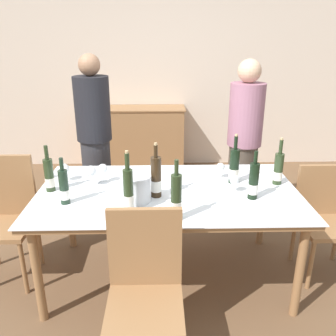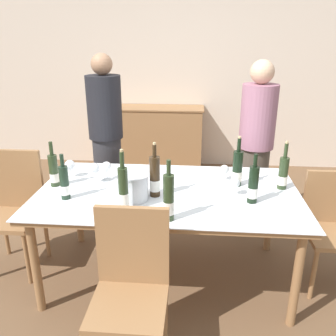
# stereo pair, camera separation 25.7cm
# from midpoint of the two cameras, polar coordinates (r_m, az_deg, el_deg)

# --- Properties ---
(ground_plane) EXTENTS (12.00, 12.00, 0.00)m
(ground_plane) POSITION_cam_midpoint_polar(r_m,az_deg,el_deg) (3.03, -2.54, -16.82)
(ground_plane) COLOR brown
(back_wall) EXTENTS (8.00, 0.10, 2.80)m
(back_wall) POSITION_cam_midpoint_polar(r_m,az_deg,el_deg) (5.18, -2.27, 15.74)
(back_wall) COLOR beige
(back_wall) RESTS_ON ground_plane
(sideboard_cabinet) EXTENTS (1.43, 0.46, 0.90)m
(sideboard_cabinet) POSITION_cam_midpoint_polar(r_m,az_deg,el_deg) (5.08, -6.90, 4.62)
(sideboard_cabinet) COLOR #996B42
(sideboard_cabinet) RESTS_ON ground_plane
(dining_table) EXTENTS (1.93, 1.10, 0.75)m
(dining_table) POSITION_cam_midpoint_polar(r_m,az_deg,el_deg) (2.66, -2.77, -4.91)
(dining_table) COLOR #996B42
(dining_table) RESTS_ON ground_plane
(ice_bucket) EXTENTS (0.20, 0.20, 0.19)m
(ice_bucket) POSITION_cam_midpoint_polar(r_m,az_deg,el_deg) (2.46, -8.04, -3.25)
(ice_bucket) COLOR silver
(ice_bucket) RESTS_ON dining_table
(wine_bottle_0) EXTENTS (0.07, 0.07, 0.40)m
(wine_bottle_0) POSITION_cam_midpoint_polar(r_m,az_deg,el_deg) (2.18, -2.05, -5.02)
(wine_bottle_0) COLOR #28381E
(wine_bottle_0) RESTS_ON dining_table
(wine_bottle_1) EXTENTS (0.08, 0.08, 0.40)m
(wine_bottle_1) POSITION_cam_midpoint_polar(r_m,az_deg,el_deg) (2.50, -4.87, -1.69)
(wine_bottle_1) COLOR #332314
(wine_bottle_1) RESTS_ON dining_table
(wine_bottle_2) EXTENTS (0.07, 0.07, 0.35)m
(wine_bottle_2) POSITION_cam_midpoint_polar(r_m,az_deg,el_deg) (2.51, 10.75, -2.27)
(wine_bottle_2) COLOR black
(wine_bottle_2) RESTS_ON dining_table
(wine_bottle_3) EXTENTS (0.07, 0.07, 0.35)m
(wine_bottle_3) POSITION_cam_midpoint_polar(r_m,az_deg,el_deg) (2.78, -21.07, -1.18)
(wine_bottle_3) COLOR #28381E
(wine_bottle_3) RESTS_ON dining_table
(wine_bottle_4) EXTENTS (0.07, 0.07, 0.37)m
(wine_bottle_4) POSITION_cam_midpoint_polar(r_m,az_deg,el_deg) (2.80, 14.81, -0.23)
(wine_bottle_4) COLOR #28381E
(wine_bottle_4) RESTS_ON dining_table
(wine_bottle_5) EXTENTS (0.07, 0.07, 0.42)m
(wine_bottle_5) POSITION_cam_midpoint_polar(r_m,az_deg,el_deg) (2.29, -9.59, -3.88)
(wine_bottle_5) COLOR #28381E
(wine_bottle_5) RESTS_ON dining_table
(wine_bottle_6) EXTENTS (0.08, 0.08, 0.39)m
(wine_bottle_6) POSITION_cam_midpoint_polar(r_m,az_deg,el_deg) (2.76, 7.97, 0.17)
(wine_bottle_6) COLOR black
(wine_bottle_6) RESTS_ON dining_table
(wine_bottle_7) EXTENTS (0.06, 0.06, 0.33)m
(wine_bottle_7) POSITION_cam_midpoint_polar(r_m,az_deg,el_deg) (2.54, -19.16, -3.04)
(wine_bottle_7) COLOR #1E3323
(wine_bottle_7) RESTS_ON dining_table
(wine_glass_0) EXTENTS (0.08, 0.08, 0.14)m
(wine_glass_0) POSITION_cam_midpoint_polar(r_m,az_deg,el_deg) (2.93, -18.80, -0.25)
(wine_glass_0) COLOR white
(wine_glass_0) RESTS_ON dining_table
(wine_glass_1) EXTENTS (0.08, 0.08, 0.15)m
(wine_glass_1) POSITION_cam_midpoint_polar(r_m,az_deg,el_deg) (2.82, -13.00, -0.27)
(wine_glass_1) COLOR white
(wine_glass_1) RESTS_ON dining_table
(wine_glass_2) EXTENTS (0.07, 0.07, 0.13)m
(wine_glass_2) POSITION_cam_midpoint_polar(r_m,az_deg,el_deg) (2.60, 7.85, -2.05)
(wine_glass_2) COLOR white
(wine_glass_2) RESTS_ON dining_table
(wine_glass_3) EXTENTS (0.09, 0.09, 0.16)m
(wine_glass_3) POSITION_cam_midpoint_polar(r_m,az_deg,el_deg) (2.77, -14.88, -0.65)
(wine_glass_3) COLOR white
(wine_glass_3) RESTS_ON dining_table
(wine_glass_4) EXTENTS (0.07, 0.07, 0.13)m
(wine_glass_4) POSITION_cam_midpoint_polar(r_m,az_deg,el_deg) (2.85, 5.89, -0.03)
(wine_glass_4) COLOR white
(wine_glass_4) RESTS_ON dining_table
(chair_left_end) EXTENTS (0.42, 0.42, 0.98)m
(chair_left_end) POSITION_cam_midpoint_polar(r_m,az_deg,el_deg) (3.10, -26.76, -6.19)
(chair_left_end) COLOR #996B42
(chair_left_end) RESTS_ON ground_plane
(chair_right_end) EXTENTS (0.42, 0.42, 0.87)m
(chair_right_end) POSITION_cam_midpoint_polar(r_m,az_deg,el_deg) (3.06, 21.76, -6.83)
(chair_right_end) COLOR #996B42
(chair_right_end) RESTS_ON ground_plane
(chair_near_front) EXTENTS (0.42, 0.42, 0.95)m
(chair_near_front) POSITION_cam_midpoint_polar(r_m,az_deg,el_deg) (2.10, -7.40, -17.96)
(chair_near_front) COLOR #996B42
(chair_near_front) RESTS_ON ground_plane
(person_host) EXTENTS (0.33, 0.33, 1.69)m
(person_host) POSITION_cam_midpoint_polar(r_m,az_deg,el_deg) (3.54, -13.67, 3.73)
(person_host) COLOR #2D2D33
(person_host) RESTS_ON ground_plane
(person_guest_left) EXTENTS (0.33, 0.33, 1.64)m
(person_guest_left) POSITION_cam_midpoint_polar(r_m,az_deg,el_deg) (3.53, 10.05, 3.60)
(person_guest_left) COLOR #51473D
(person_guest_left) RESTS_ON ground_plane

